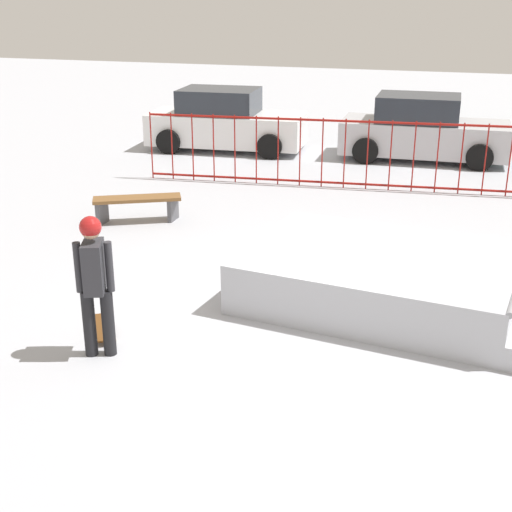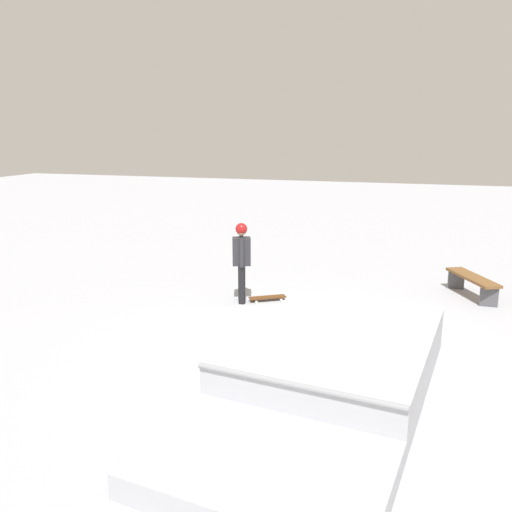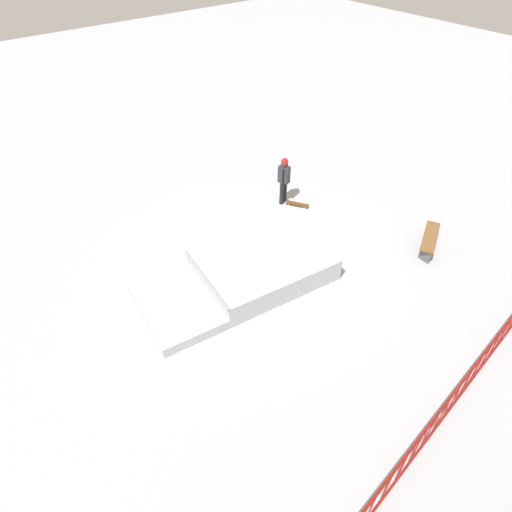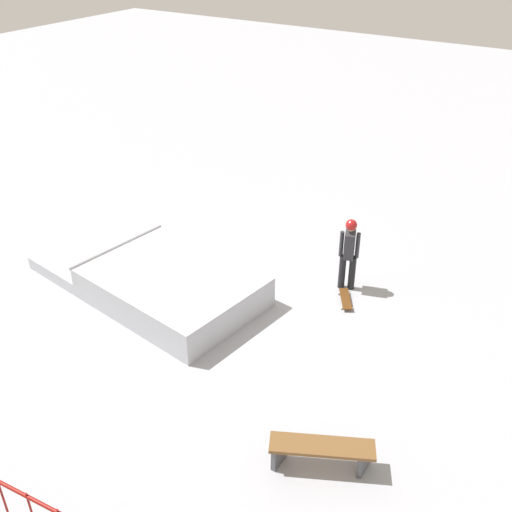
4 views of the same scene
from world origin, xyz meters
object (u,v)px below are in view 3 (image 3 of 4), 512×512
object	(u,v)px
park_bench	(430,239)
skate_ramp	(249,272)
skateboard	(297,204)
skater	(284,177)

from	to	relation	value
park_bench	skate_ramp	bearing A→B (deg)	-23.87
skateboard	park_bench	world-z (taller)	park_bench
skate_ramp	skateboard	world-z (taller)	skate_ramp
skater	park_bench	distance (m)	5.14
skater	skateboard	world-z (taller)	skater
skater	park_bench	size ratio (longest dim) A/B	1.07
skater	park_bench	world-z (taller)	skater
skate_ramp	skateboard	xyz separation A→B (m)	(-3.67, -1.93, -0.24)
skateboard	park_bench	size ratio (longest dim) A/B	0.49
skate_ramp	skater	bearing A→B (deg)	-136.94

